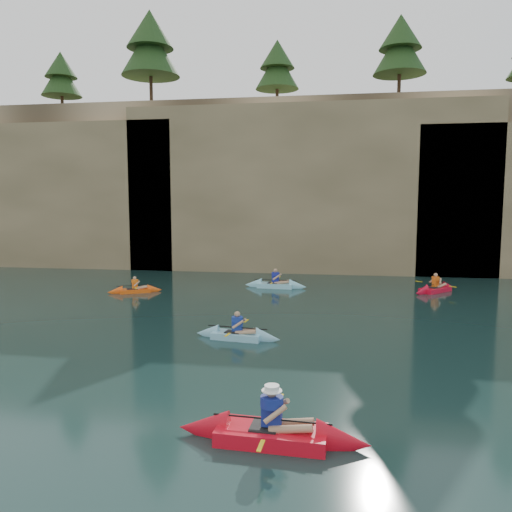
# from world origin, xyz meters

# --- Properties ---
(ground) EXTENTS (160.00, 160.00, 0.00)m
(ground) POSITION_xyz_m (0.00, 0.00, 0.00)
(ground) COLOR black
(ground) RESTS_ON ground
(cliff) EXTENTS (70.00, 16.00, 12.00)m
(cliff) POSITION_xyz_m (0.00, 30.00, 6.00)
(cliff) COLOR tan
(cliff) RESTS_ON ground
(cliff_slab_west) EXTENTS (26.00, 2.40, 10.56)m
(cliff_slab_west) POSITION_xyz_m (-20.00, 22.60, 5.28)
(cliff_slab_west) COLOR #957F5A
(cliff_slab_west) RESTS_ON ground
(cliff_slab_center) EXTENTS (24.00, 2.40, 11.40)m
(cliff_slab_center) POSITION_xyz_m (2.00, 22.60, 5.70)
(cliff_slab_center) COLOR #957F5A
(cliff_slab_center) RESTS_ON ground
(sea_cave_west) EXTENTS (4.50, 1.00, 4.00)m
(sea_cave_west) POSITION_xyz_m (-18.00, 21.95, 2.00)
(sea_cave_west) COLOR black
(sea_cave_west) RESTS_ON ground
(sea_cave_center) EXTENTS (3.50, 1.00, 3.20)m
(sea_cave_center) POSITION_xyz_m (-4.00, 21.95, 1.60)
(sea_cave_center) COLOR black
(sea_cave_center) RESTS_ON ground
(sea_cave_east) EXTENTS (5.00, 1.00, 4.50)m
(sea_cave_east) POSITION_xyz_m (10.00, 21.95, 2.25)
(sea_cave_east) COLOR black
(sea_cave_east) RESTS_ON ground
(cliff_pines) EXTENTS (56.00, 6.00, 7.83)m
(cliff_pines) POSITION_xyz_m (0.00, 25.00, 15.91)
(cliff_pines) COLOR black
(cliff_pines) RESTS_ON cliff
(main_kayaker) EXTENTS (3.94, 2.62, 1.46)m
(main_kayaker) POSITION_xyz_m (2.79, -1.54, 0.19)
(main_kayaker) COLOR red
(main_kayaker) RESTS_ON ground
(kayaker_orange) EXTENTS (2.79, 1.94, 1.06)m
(kayaker_orange) POSITION_xyz_m (-6.34, 13.43, 0.13)
(kayaker_orange) COLOR #FF5610
(kayaker_orange) RESTS_ON ground
(kayaker_ltblue_near) EXTENTS (3.15, 2.38, 1.22)m
(kayaker_ltblue_near) POSITION_xyz_m (0.65, 5.68, 0.15)
(kayaker_ltblue_near) COLOR #83C5DC
(kayaker_ltblue_near) RESTS_ON ground
(kayaker_red_far) EXTENTS (2.87, 2.94, 1.24)m
(kayaker_red_far) POSITION_xyz_m (9.23, 16.15, 0.15)
(kayaker_red_far) COLOR red
(kayaker_red_far) RESTS_ON ground
(kayaker_ltblue_mid) EXTENTS (3.50, 2.57, 1.32)m
(kayaker_ltblue_mid) POSITION_xyz_m (0.75, 16.04, 0.16)
(kayaker_ltblue_mid) COLOR #8EDAEE
(kayaker_ltblue_mid) RESTS_ON ground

